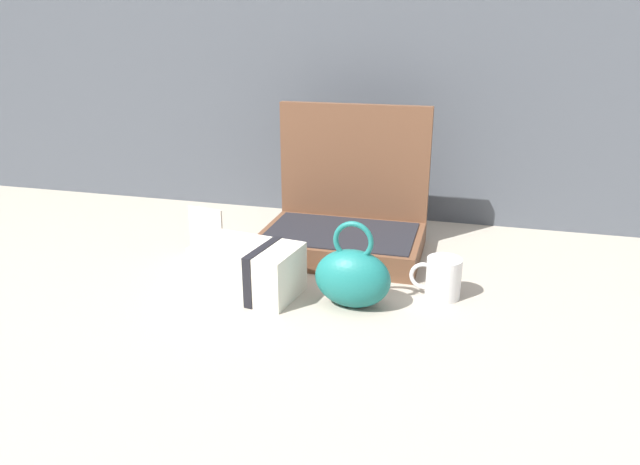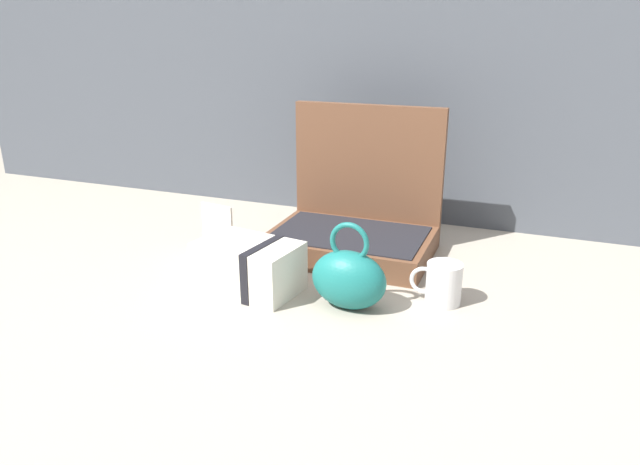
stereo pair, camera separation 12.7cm
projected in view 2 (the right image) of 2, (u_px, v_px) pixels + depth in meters
name	position (u px, v px, depth m)	size (l,w,h in m)	color
ground_plane	(325.00, 287.00, 1.33)	(6.00, 6.00, 0.00)	#9E9384
open_suitcase	(356.00, 220.00, 1.52)	(0.41, 0.30, 0.37)	brown
teal_pouch_handbag	(349.00, 278.00, 1.21)	(0.17, 0.11, 0.19)	#196B66
cream_toiletry_bag	(250.00, 266.00, 1.30)	(0.24, 0.17, 0.12)	silver
coffee_mug	(443.00, 283.00, 1.24)	(0.11, 0.08, 0.09)	silver
info_card_left	(218.00, 228.00, 1.52)	(0.10, 0.01, 0.13)	white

